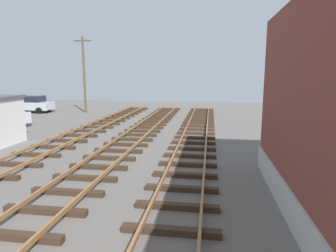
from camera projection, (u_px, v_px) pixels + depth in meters
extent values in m
cube|color=#38281C|center=(171.00, 231.00, 7.21)|extent=(2.50, 0.24, 0.18)
cube|color=#38281C|center=(177.00, 207.00, 8.54)|extent=(2.50, 0.24, 0.18)
cube|color=#38281C|center=(182.00, 189.00, 9.88)|extent=(2.50, 0.24, 0.18)
cube|color=#38281C|center=(185.00, 175.00, 11.21)|extent=(2.50, 0.24, 0.18)
cube|color=#38281C|center=(188.00, 165.00, 12.54)|extent=(2.50, 0.24, 0.18)
cube|color=#38281C|center=(190.00, 156.00, 13.88)|extent=(2.50, 0.24, 0.18)
cube|color=#38281C|center=(192.00, 149.00, 15.21)|extent=(2.50, 0.24, 0.18)
cube|color=#38281C|center=(193.00, 143.00, 16.54)|extent=(2.50, 0.24, 0.18)
cube|color=#38281C|center=(195.00, 138.00, 17.88)|extent=(2.50, 0.24, 0.18)
cube|color=#38281C|center=(196.00, 133.00, 19.21)|extent=(2.50, 0.24, 0.18)
cube|color=#38281C|center=(197.00, 130.00, 20.55)|extent=(2.50, 0.24, 0.18)
cube|color=#38281C|center=(198.00, 126.00, 21.88)|extent=(2.50, 0.24, 0.18)
cube|color=#38281C|center=(198.00, 123.00, 23.21)|extent=(2.50, 0.24, 0.18)
cube|color=#38281C|center=(199.00, 121.00, 24.55)|extent=(2.50, 0.24, 0.18)
cube|color=#38281C|center=(200.00, 118.00, 25.88)|extent=(2.50, 0.24, 0.18)
cube|color=#38281C|center=(200.00, 116.00, 27.21)|extent=(2.50, 0.24, 0.18)
cube|color=#38281C|center=(201.00, 114.00, 28.55)|extent=(2.50, 0.24, 0.18)
cube|color=#38281C|center=(201.00, 112.00, 29.88)|extent=(2.50, 0.24, 0.18)
cube|color=#38281C|center=(202.00, 111.00, 31.21)|extent=(2.50, 0.24, 0.18)
cube|color=#38281C|center=(202.00, 109.00, 32.55)|extent=(2.50, 0.24, 0.18)
cube|color=#38281C|center=(14.00, 236.00, 6.99)|extent=(2.50, 0.24, 0.18)
cube|color=#38281C|center=(45.00, 211.00, 8.29)|extent=(2.50, 0.24, 0.18)
cube|color=#38281C|center=(68.00, 192.00, 9.60)|extent=(2.50, 0.24, 0.18)
cube|color=#38281C|center=(85.00, 178.00, 10.90)|extent=(2.50, 0.24, 0.18)
cube|color=#38281C|center=(98.00, 167.00, 12.21)|extent=(2.50, 0.24, 0.18)
cube|color=#38281C|center=(109.00, 158.00, 13.51)|extent=(2.50, 0.24, 0.18)
cube|color=#38281C|center=(118.00, 151.00, 14.82)|extent=(2.50, 0.24, 0.18)
cube|color=#38281C|center=(126.00, 145.00, 16.12)|extent=(2.50, 0.24, 0.18)
cube|color=#38281C|center=(132.00, 139.00, 17.43)|extent=(2.50, 0.24, 0.18)
cube|color=#38281C|center=(138.00, 135.00, 18.73)|extent=(2.50, 0.24, 0.18)
cube|color=#38281C|center=(142.00, 131.00, 20.04)|extent=(2.50, 0.24, 0.18)
cube|color=#38281C|center=(147.00, 128.00, 21.34)|extent=(2.50, 0.24, 0.18)
cube|color=#38281C|center=(150.00, 124.00, 22.65)|extent=(2.50, 0.24, 0.18)
cube|color=#38281C|center=(154.00, 122.00, 23.95)|extent=(2.50, 0.24, 0.18)
cube|color=#38281C|center=(156.00, 119.00, 25.26)|extent=(2.50, 0.24, 0.18)
cube|color=#38281C|center=(159.00, 117.00, 26.56)|extent=(2.50, 0.24, 0.18)
cube|color=#38281C|center=(162.00, 115.00, 27.87)|extent=(2.50, 0.24, 0.18)
cube|color=#38281C|center=(164.00, 113.00, 29.17)|extent=(2.50, 0.24, 0.18)
cube|color=#38281C|center=(166.00, 112.00, 30.48)|extent=(2.50, 0.24, 0.18)
cube|color=#38281C|center=(168.00, 110.00, 31.78)|extent=(2.50, 0.24, 0.18)
cube|color=#38281C|center=(169.00, 109.00, 33.09)|extent=(2.50, 0.24, 0.18)
cube|color=#38281C|center=(15.00, 164.00, 12.57)|extent=(2.50, 0.24, 0.18)
cube|color=#38281C|center=(36.00, 155.00, 14.07)|extent=(2.50, 0.24, 0.18)
cube|color=#38281C|center=(53.00, 147.00, 15.57)|extent=(2.50, 0.24, 0.18)
cube|color=#38281C|center=(67.00, 141.00, 17.06)|extent=(2.50, 0.24, 0.18)
cube|color=#38281C|center=(78.00, 135.00, 18.56)|extent=(2.50, 0.24, 0.18)
cube|color=#38281C|center=(88.00, 131.00, 20.06)|extent=(2.50, 0.24, 0.18)
cube|color=#38281C|center=(97.00, 127.00, 21.55)|extent=(2.50, 0.24, 0.18)
cube|color=#38281C|center=(104.00, 124.00, 23.05)|extent=(2.50, 0.24, 0.18)
cube|color=#38281C|center=(111.00, 121.00, 24.54)|extent=(2.50, 0.24, 0.18)
cube|color=#38281C|center=(116.00, 118.00, 26.04)|extent=(2.50, 0.24, 0.18)
cube|color=#38281C|center=(122.00, 116.00, 27.54)|extent=(2.50, 0.24, 0.18)
cube|color=#38281C|center=(126.00, 114.00, 29.03)|extent=(2.50, 0.24, 0.18)
cube|color=#38281C|center=(130.00, 112.00, 30.53)|extent=(2.50, 0.24, 0.18)
cube|color=#38281C|center=(134.00, 110.00, 32.03)|extent=(2.50, 0.24, 0.18)
cube|color=#38281C|center=(137.00, 108.00, 33.52)|extent=(2.50, 0.24, 0.18)
cylinder|color=black|center=(22.00, 122.00, 22.52)|extent=(0.64, 0.24, 0.64)
cylinder|color=black|center=(6.00, 126.00, 20.76)|extent=(0.64, 0.24, 0.64)
cube|color=#B7B7BC|center=(32.00, 106.00, 30.54)|extent=(4.20, 1.80, 0.80)
cube|color=#1E232D|center=(32.00, 99.00, 30.41)|extent=(2.31, 1.66, 0.64)
cylinder|color=black|center=(49.00, 109.00, 31.30)|extent=(0.64, 0.24, 0.64)
cylinder|color=black|center=(39.00, 111.00, 29.55)|extent=(0.64, 0.24, 0.64)
cylinder|color=black|center=(27.00, 108.00, 31.67)|extent=(0.64, 0.24, 0.64)
cylinder|color=black|center=(16.00, 110.00, 29.92)|extent=(0.64, 0.24, 0.64)
cylinder|color=brown|center=(84.00, 75.00, 29.84)|extent=(0.24, 0.24, 7.72)
cube|color=#4C3D2D|center=(82.00, 41.00, 29.23)|extent=(1.80, 0.12, 0.12)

